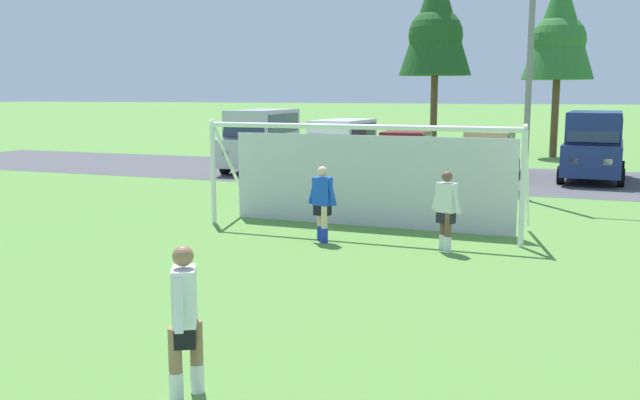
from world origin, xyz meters
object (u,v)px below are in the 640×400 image
Objects in this scene: parked_car_slot_left at (341,147)px; street_lamp at (536,80)px; player_defender_far at (185,322)px; parked_car_slot_center at (489,153)px; player_midfield_center at (322,204)px; parked_car_slot_center_right at (594,144)px; soccer_goal at (365,174)px; player_winger_left at (446,211)px; parked_car_slot_center_left at (405,153)px; parked_car_slot_far_left at (262,138)px.

parked_car_slot_left is 0.69× the size of street_lamp.
parked_car_slot_center reaches higher than player_defender_far.
parked_car_slot_center_right is at bearing 67.11° from player_midfield_center.
player_midfield_center is 7.84m from player_defender_far.
player_midfield_center is at bearing -97.81° from parked_car_slot_center.
soccer_goal is 4.54× the size of player_winger_left.
street_lamp reaches higher than parked_car_slot_center_left.
street_lamp is (7.41, -4.13, 2.46)m from parked_car_slot_left.
player_defender_far is 21.61m from parked_car_slot_center_right.
parked_car_slot_center_left is at bearing 136.34° from street_lamp.
parked_car_slot_far_left is 0.72× the size of street_lamp.
street_lamp is at bearing -71.91° from parked_car_slot_center.
parked_car_slot_left is at bearing 150.85° from street_lamp.
player_midfield_center is 0.33× the size of parked_car_slot_far_left.
parked_car_slot_left is 9.38m from parked_car_slot_center_right.
player_midfield_center is 0.24× the size of street_lamp.
soccer_goal is at bearing 76.80° from player_midfield_center.
parked_car_slot_far_left reaches higher than player_defender_far.
parked_car_slot_center_left is (-1.57, 10.64, -0.42)m from soccer_goal.
player_winger_left is 13.68m from parked_car_slot_center.
parked_car_slot_far_left is at bearing -169.32° from parked_car_slot_center.
parked_car_slot_center_right is 0.71× the size of street_lamp.
parked_car_slot_center_left is 0.99× the size of parked_car_slot_center.
parked_car_slot_center_right is (5.25, 11.63, 0.05)m from soccer_goal.
player_defender_far is 21.45m from parked_car_slot_far_left.
player_defender_far is 15.85m from street_lamp.
soccer_goal is at bearing -120.20° from street_lamp.
player_defender_far is at bearing -99.26° from street_lamp.
parked_car_slot_left reaches higher than parked_car_slot_center.
parked_car_slot_left is 1.11× the size of parked_car_slot_center_left.
soccer_goal is 12.76m from parked_car_slot_center_right.
parked_car_slot_far_left reaches higher than parked_car_slot_center.
player_defender_far is (0.91, -9.53, -0.47)m from soccer_goal.
parked_car_slot_center_left is at bearing 97.01° from player_defender_far.
parked_car_slot_center is 0.87× the size of parked_car_slot_center_right.
soccer_goal reaches higher than player_midfield_center.
street_lamp is at bearing 81.19° from player_winger_left.
parked_car_slot_center_right is 6.44m from street_lamp.
street_lamp is at bearing 59.80° from soccer_goal.
player_midfield_center and player_defender_far have the same top height.
parked_car_slot_center_left and parked_car_slot_center have the same top height.
player_defender_far is (1.33, -7.73, 0.00)m from player_midfield_center.
player_winger_left is 0.33× the size of parked_car_slot_far_left.
player_defender_far is at bearing -91.46° from parked_car_slot_center.
parked_car_slot_center is (1.46, 11.89, -0.42)m from soccer_goal.
parked_car_slot_left reaches higher than player_defender_far.
player_midfield_center is 0.34× the size of parked_car_slot_center_right.
soccer_goal reaches higher than parked_car_slot_center_left.
street_lamp reaches higher than soccer_goal.
player_winger_left is 0.38× the size of parked_car_slot_center.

